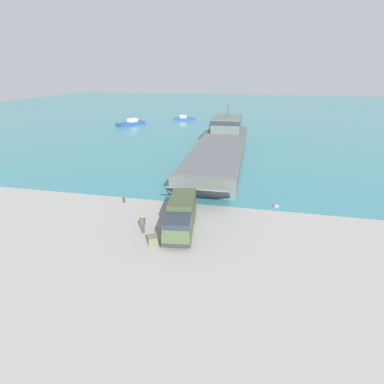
{
  "coord_description": "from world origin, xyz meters",
  "views": [
    {
      "loc": [
        6.59,
        -26.35,
        13.9
      ],
      "look_at": [
        0.44,
        2.21,
        2.16
      ],
      "focal_mm": 28.0,
      "sensor_mm": 36.0,
      "label": 1
    }
  ],
  "objects_px": {
    "landing_craft": "(222,143)",
    "moored_boat_b": "(131,123)",
    "military_truck": "(181,215)",
    "moored_boat_a": "(222,124)",
    "soldier_on_ramp": "(143,223)",
    "mooring_bollard": "(124,199)",
    "cargo_crate": "(152,240)",
    "moored_boat_c": "(184,119)"
  },
  "relations": [
    {
      "from": "soldier_on_ramp",
      "to": "moored_boat_a",
      "type": "relative_size",
      "value": 0.26
    },
    {
      "from": "moored_boat_a",
      "to": "moored_boat_c",
      "type": "height_order",
      "value": "moored_boat_a"
    },
    {
      "from": "moored_boat_b",
      "to": "military_truck",
      "type": "bearing_deg",
      "value": 147.46
    },
    {
      "from": "moored_boat_a",
      "to": "cargo_crate",
      "type": "xyz_separation_m",
      "value": [
        1.27,
        -61.86,
        -0.17
      ]
    },
    {
      "from": "landing_craft",
      "to": "cargo_crate",
      "type": "bearing_deg",
      "value": -94.29
    },
    {
      "from": "soldier_on_ramp",
      "to": "moored_boat_b",
      "type": "bearing_deg",
      "value": 19.09
    },
    {
      "from": "cargo_crate",
      "to": "moored_boat_c",
      "type": "bearing_deg",
      "value": 101.26
    },
    {
      "from": "soldier_on_ramp",
      "to": "moored_boat_a",
      "type": "height_order",
      "value": "soldier_on_ramp"
    },
    {
      "from": "landing_craft",
      "to": "military_truck",
      "type": "height_order",
      "value": "landing_craft"
    },
    {
      "from": "moored_boat_a",
      "to": "cargo_crate",
      "type": "distance_m",
      "value": 61.88
    },
    {
      "from": "soldier_on_ramp",
      "to": "moored_boat_a",
      "type": "distance_m",
      "value": 60.22
    },
    {
      "from": "mooring_bollard",
      "to": "military_truck",
      "type": "bearing_deg",
      "value": -31.26
    },
    {
      "from": "mooring_bollard",
      "to": "cargo_crate",
      "type": "height_order",
      "value": "cargo_crate"
    },
    {
      "from": "military_truck",
      "to": "mooring_bollard",
      "type": "xyz_separation_m",
      "value": [
        -7.96,
        4.83,
        -1.13
      ]
    },
    {
      "from": "military_truck",
      "to": "moored_boat_a",
      "type": "distance_m",
      "value": 58.91
    },
    {
      "from": "mooring_bollard",
      "to": "landing_craft",
      "type": "bearing_deg",
      "value": 71.63
    },
    {
      "from": "soldier_on_ramp",
      "to": "mooring_bollard",
      "type": "xyz_separation_m",
      "value": [
        -4.7,
        6.22,
        -0.67
      ]
    },
    {
      "from": "landing_craft",
      "to": "military_truck",
      "type": "bearing_deg",
      "value": -91.17
    },
    {
      "from": "military_truck",
      "to": "moored_boat_a",
      "type": "bearing_deg",
      "value": 175.61
    },
    {
      "from": "moored_boat_b",
      "to": "mooring_bollard",
      "type": "height_order",
      "value": "moored_boat_b"
    },
    {
      "from": "military_truck",
      "to": "moored_boat_b",
      "type": "xyz_separation_m",
      "value": [
        -28.58,
        55.85,
        -0.93
      ]
    },
    {
      "from": "landing_craft",
      "to": "moored_boat_c",
      "type": "height_order",
      "value": "landing_craft"
    },
    {
      "from": "moored_boat_a",
      "to": "moored_boat_b",
      "type": "xyz_separation_m",
      "value": [
        -25.51,
        -2.97,
        0.01
      ]
    },
    {
      "from": "soldier_on_ramp",
      "to": "cargo_crate",
      "type": "bearing_deg",
      "value": -143.24
    },
    {
      "from": "cargo_crate",
      "to": "mooring_bollard",
      "type": "bearing_deg",
      "value": 128.05
    },
    {
      "from": "landing_craft",
      "to": "mooring_bollard",
      "type": "height_order",
      "value": "landing_craft"
    },
    {
      "from": "moored_boat_b",
      "to": "moored_boat_c",
      "type": "xyz_separation_m",
      "value": [
        12.77,
        11.49,
        -0.05
      ]
    },
    {
      "from": "military_truck",
      "to": "moored_boat_c",
      "type": "height_order",
      "value": "military_truck"
    },
    {
      "from": "moored_boat_b",
      "to": "landing_craft",
      "type": "bearing_deg",
      "value": 167.97
    },
    {
      "from": "cargo_crate",
      "to": "moored_boat_b",
      "type": "bearing_deg",
      "value": 114.45
    },
    {
      "from": "military_truck",
      "to": "mooring_bollard",
      "type": "relative_size",
      "value": 11.35
    },
    {
      "from": "landing_craft",
      "to": "mooring_bollard",
      "type": "distance_m",
      "value": 26.07
    },
    {
      "from": "landing_craft",
      "to": "soldier_on_ramp",
      "type": "xyz_separation_m",
      "value": [
        -3.51,
        -30.92,
        -0.82
      ]
    },
    {
      "from": "moored_boat_b",
      "to": "soldier_on_ramp",
      "type": "bearing_deg",
      "value": 144.23
    },
    {
      "from": "landing_craft",
      "to": "moored_boat_b",
      "type": "distance_m",
      "value": 39.05
    },
    {
      "from": "landing_craft",
      "to": "cargo_crate",
      "type": "distance_m",
      "value": 32.67
    },
    {
      "from": "military_truck",
      "to": "moored_boat_c",
      "type": "relative_size",
      "value": 1.12
    },
    {
      "from": "landing_craft",
      "to": "moored_boat_b",
      "type": "relative_size",
      "value": 4.71
    },
    {
      "from": "moored_boat_a",
      "to": "moored_boat_c",
      "type": "relative_size",
      "value": 0.99
    },
    {
      "from": "military_truck",
      "to": "mooring_bollard",
      "type": "distance_m",
      "value": 9.38
    },
    {
      "from": "military_truck",
      "to": "soldier_on_ramp",
      "type": "relative_size",
      "value": 4.32
    },
    {
      "from": "moored_boat_c",
      "to": "cargo_crate",
      "type": "relative_size",
      "value": 7.29
    }
  ]
}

